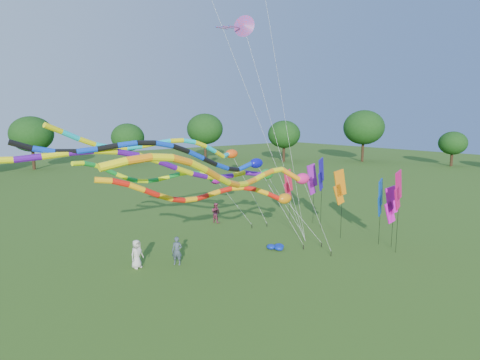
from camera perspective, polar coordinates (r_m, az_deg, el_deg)
ground at (r=22.99m, az=12.51°, el=-12.77°), size 160.00×160.00×0.00m
tree_ring at (r=25.82m, az=21.01°, el=1.64°), size 115.56×119.70×9.37m
tube_kite_red at (r=22.16m, az=-1.90°, el=-2.03°), size 13.70×1.82×6.29m
tube_kite_orange at (r=17.48m, az=1.72°, el=0.73°), size 14.77×3.52×7.90m
tube_kite_purple at (r=21.28m, az=-7.44°, el=1.70°), size 17.79×1.14×7.76m
tube_kite_blue at (r=20.19m, az=-7.96°, el=3.28°), size 15.56×1.81×8.06m
tube_kite_cyan at (r=24.28m, az=-8.58°, el=4.57°), size 15.51×1.89×8.67m
tube_kite_green at (r=26.38m, az=-9.52°, el=0.54°), size 12.57×1.49×6.52m
delta_kite_high_c at (r=27.50m, az=0.51°, el=21.11°), size 4.58×4.60×15.02m
banner_pole_blue_b at (r=30.48m, az=11.46°, el=0.77°), size 1.11×0.50×5.43m
banner_pole_magenta_b at (r=27.47m, az=20.68°, el=-3.32°), size 1.15×0.34×4.11m
banner_pole_blue_a at (r=27.59m, az=19.32°, el=-2.38°), size 1.12×0.48×4.50m
banner_pole_magenta_a at (r=26.19m, az=21.57°, el=-1.39°), size 1.16×0.29×5.27m
banner_pole_orange at (r=28.26m, az=13.99°, el=-1.01°), size 1.15×0.32×4.92m
banner_pole_red at (r=32.54m, az=6.86°, el=-0.65°), size 1.16×0.21×4.26m
banner_pole_violet at (r=31.78m, az=10.18°, el=0.07°), size 1.16×0.18×4.84m
blue_nylon_heap at (r=26.20m, az=4.99°, el=-9.38°), size 1.30×1.37×0.41m
person_a at (r=23.61m, az=-14.47°, el=-10.15°), size 0.91×0.72×1.63m
person_b at (r=23.63m, az=-8.95°, el=-9.93°), size 0.70×0.71×1.64m
person_c at (r=32.27m, az=-3.48°, el=-4.67°), size 0.81×0.93×1.62m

